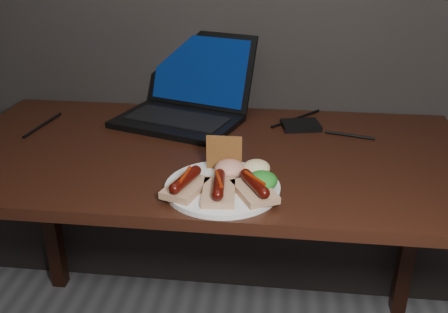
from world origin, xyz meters
The scene contains 12 objects.
desk centered at (0.00, 1.38, 0.66)m, with size 1.40×0.70×0.75m.
laptop centered at (-0.11, 1.62, 0.81)m, with size 0.44×0.42×0.25m.
hard_drive centered at (0.25, 1.57, 0.76)m, with size 0.11×0.08×0.02m, color black.
desk_cables centered at (0.01, 1.54, 0.75)m, with size 0.99×0.33×0.01m.
plate centered at (0.06, 1.16, 0.76)m, with size 0.26×0.26×0.01m, color white.
bread_sausage_left centered at (-0.02, 1.13, 0.78)m, with size 0.10×0.13×0.04m.
bread_sausage_center centered at (0.06, 1.11, 0.78)m, with size 0.08×0.12×0.04m.
bread_sausage_right centered at (0.14, 1.13, 0.78)m, with size 0.12×0.13×0.04m.
crispbread centered at (0.06, 1.25, 0.80)m, with size 0.09×0.01×0.09m, color #935728.
salad_greens centered at (0.15, 1.16, 0.78)m, with size 0.07×0.07×0.04m, color #115715.
salsa_mound centered at (0.07, 1.21, 0.78)m, with size 0.07×0.07×0.04m, color #A4101A.
coleslaw_mound centered at (0.13, 1.23, 0.78)m, with size 0.06×0.06×0.04m, color beige.
Camera 1 is at (0.18, 0.17, 1.30)m, focal length 40.00 mm.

